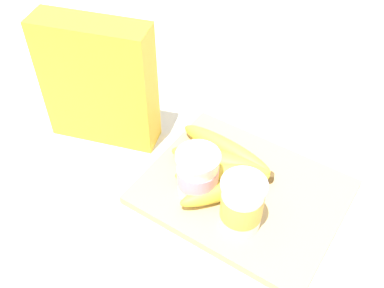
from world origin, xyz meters
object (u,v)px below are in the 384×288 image
at_px(cereal_box, 99,83).
at_px(banana_bunch, 224,166).
at_px(yogurt_cup_back, 198,174).
at_px(yogurt_cup_front, 242,204).
at_px(cutting_board, 243,192).

height_order(cereal_box, banana_bunch, cereal_box).
distance_m(yogurt_cup_back, banana_bunch, 0.06).
height_order(yogurt_cup_back, banana_bunch, yogurt_cup_back).
xyz_separation_m(yogurt_cup_front, yogurt_cup_back, (0.09, -0.02, -0.00)).
relative_size(cutting_board, banana_bunch, 1.63).
xyz_separation_m(yogurt_cup_back, banana_bunch, (-0.02, -0.06, -0.02)).
distance_m(yogurt_cup_front, banana_bunch, 0.11).
bearing_deg(yogurt_cup_front, cutting_board, -65.71).
xyz_separation_m(cereal_box, yogurt_cup_back, (-0.23, 0.03, -0.06)).
bearing_deg(cutting_board, yogurt_cup_back, 35.38).
bearing_deg(yogurt_cup_front, banana_bunch, -44.82).
relative_size(cereal_box, banana_bunch, 1.21).
relative_size(yogurt_cup_front, yogurt_cup_back, 1.11).
bearing_deg(cutting_board, banana_bunch, -13.85).
bearing_deg(yogurt_cup_back, banana_bunch, -106.85).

